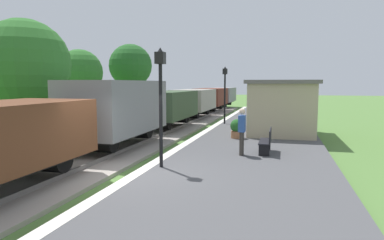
{
  "coord_description": "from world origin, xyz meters",
  "views": [
    {
      "loc": [
        4.46,
        -8.98,
        2.86
      ],
      "look_at": [
        1.03,
        3.96,
        1.44
      ],
      "focal_mm": 32.21,
      "sensor_mm": 36.0,
      "label": 1
    }
  ],
  "objects": [
    {
      "name": "track_ballast",
      "position": [
        -2.4,
        0.0,
        0.06
      ],
      "size": [
        3.8,
        60.0,
        0.12
      ],
      "primitive_type": "cube",
      "color": "#9E9389",
      "rests_on": "ground"
    },
    {
      "name": "platform_slab",
      "position": [
        3.2,
        0.0,
        0.12
      ],
      "size": [
        6.0,
        60.0,
        0.25
      ],
      "primitive_type": "cube",
      "color": "#4C4C4F",
      "rests_on": "ground"
    },
    {
      "name": "bench_near_hut",
      "position": [
        3.92,
        4.1,
        0.72
      ],
      "size": [
        0.42,
        1.5,
        0.91
      ],
      "color": "black",
      "rests_on": "platform_slab"
    },
    {
      "name": "station_hut",
      "position": [
        4.4,
        10.21,
        1.65
      ],
      "size": [
        3.5,
        5.8,
        2.78
      ],
      "color": "tan",
      "rests_on": "platform_slab"
    },
    {
      "name": "lamp_post_near",
      "position": [
        0.81,
        1.02,
        2.8
      ],
      "size": [
        0.28,
        0.28,
        3.7
      ],
      "color": "black",
      "rests_on": "platform_slab"
    },
    {
      "name": "platform_edge_stripe",
      "position": [
        0.4,
        0.0,
        0.25
      ],
      "size": [
        0.36,
        60.0,
        0.01
      ],
      "primitive_type": "cube",
      "color": "silver",
      "rests_on": "platform_slab"
    },
    {
      "name": "tree_field_left",
      "position": [
        -8.04,
        18.02,
        4.34
      ],
      "size": [
        3.61,
        3.61,
        6.16
      ],
      "color": "#4C3823",
      "rests_on": "ground"
    },
    {
      "name": "lamp_post_far",
      "position": [
        0.81,
        13.1,
        2.8
      ],
      "size": [
        0.28,
        0.28,
        3.7
      ],
      "color": "black",
      "rests_on": "platform_slab"
    },
    {
      "name": "freight_train",
      "position": [
        -2.4,
        13.85,
        1.45
      ],
      "size": [
        2.5,
        39.2,
        2.72
      ],
      "color": "brown",
      "rests_on": "rail_near"
    },
    {
      "name": "rail_far",
      "position": [
        -3.12,
        0.0,
        0.19
      ],
      "size": [
        0.07,
        60.0,
        0.14
      ],
      "primitive_type": "cube",
      "color": "slate",
      "rests_on": "track_ballast"
    },
    {
      "name": "rail_near",
      "position": [
        -1.68,
        0.0,
        0.19
      ],
      "size": [
        0.07,
        60.0,
        0.14
      ],
      "primitive_type": "cube",
      "color": "slate",
      "rests_on": "track_ballast"
    },
    {
      "name": "tree_trackside_mid",
      "position": [
        -6.52,
        3.86,
        3.69
      ],
      "size": [
        3.93,
        3.93,
        5.66
      ],
      "color": "#4C3823",
      "rests_on": "ground"
    },
    {
      "name": "ground_plane",
      "position": [
        0.0,
        0.0,
        0.0
      ],
      "size": [
        160.0,
        160.0,
        0.0
      ],
      "primitive_type": "plane",
      "color": "#517A38"
    },
    {
      "name": "potted_planter",
      "position": [
        2.36,
        7.35,
        0.72
      ],
      "size": [
        0.64,
        0.64,
        0.92
      ],
      "color": "#9E6642",
      "rests_on": "platform_slab"
    },
    {
      "name": "tree_trackside_far",
      "position": [
        -9.28,
        12.37,
        3.63
      ],
      "size": [
        3.16,
        3.16,
        5.22
      ],
      "color": "#4C3823",
      "rests_on": "ground"
    },
    {
      "name": "bench_down_platform",
      "position": [
        3.92,
        15.56,
        0.72
      ],
      "size": [
        0.42,
        1.5,
        0.91
      ],
      "color": "black",
      "rests_on": "platform_slab"
    },
    {
      "name": "person_waiting",
      "position": [
        3.04,
        3.48,
        1.18
      ],
      "size": [
        0.24,
        0.38,
        1.71
      ],
      "rotation": [
        0.0,
        0.0,
        3.14
      ],
      "color": "#38332D",
      "rests_on": "platform_slab"
    }
  ]
}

